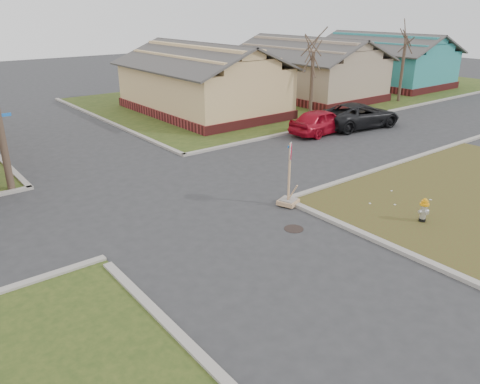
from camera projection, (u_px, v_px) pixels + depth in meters
ground at (231, 243)px, 14.45m from camera, size 120.00×120.00×0.00m
verge_far_right at (309, 91)px, 40.21m from camera, size 37.00×19.00×0.05m
curbs at (154, 195)px, 18.11m from camera, size 80.00×40.00×0.12m
manhole at (294, 229)px, 15.34m from camera, size 0.64×0.64×0.01m
side_house_yellow at (202, 80)px, 31.44m from camera, size 7.60×11.60×4.70m
side_house_tan at (307, 69)px, 37.17m from camera, size 7.60×11.60×4.70m
side_house_teal at (383, 60)px, 42.90m from camera, size 7.60×11.60×4.70m
tree_mid_right at (312, 87)px, 29.14m from camera, size 0.22×0.22×4.20m
tree_far_right at (402, 69)px, 34.98m from camera, size 0.22×0.22×4.76m
fire_hydrant at (424, 209)px, 15.62m from camera, size 0.31×0.31×0.83m
stop_sign at (289, 191)px, 16.97m from camera, size 0.67×0.65×2.36m
red_sedan at (322, 121)px, 26.59m from camera, size 4.27×1.88×1.43m
dark_pickup at (359, 115)px, 28.02m from camera, size 5.51×3.14×1.45m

